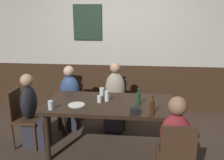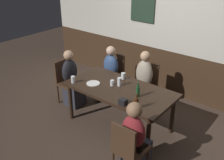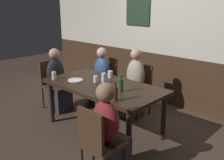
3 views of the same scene
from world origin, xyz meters
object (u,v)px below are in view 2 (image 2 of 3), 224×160
at_px(person_head_west, 72,83).
at_px(beer_bottle_brown, 136,103).
at_px(person_right_near, 135,143).
at_px(tumbler_water, 73,80).
at_px(highball_clear, 119,82).
at_px(beer_glass_half, 123,76).
at_px(chair_right_near, 128,148).
at_px(condiment_caddy, 123,102).
at_px(pint_glass_pale, 112,83).
at_px(dining_table, 120,92).
at_px(person_left_far, 109,76).
at_px(chair_mid_far, 147,83).
at_px(beer_bottle_green, 138,91).
at_px(person_mid_far, 142,86).
at_px(plate_white_large, 93,83).
at_px(chair_head_west, 66,79).
at_px(chair_left_far, 114,72).

distance_m(person_head_west, beer_bottle_brown, 1.81).
height_order(person_right_near, tumbler_water, person_right_near).
xyz_separation_m(highball_clear, tumbler_water, (-0.69, -0.41, -0.01)).
xyz_separation_m(beer_glass_half, highball_clear, (0.11, -0.25, 0.02)).
height_order(chair_right_near, condiment_caddy, chair_right_near).
xyz_separation_m(highball_clear, pint_glass_pale, (-0.10, -0.07, -0.02)).
distance_m(dining_table, beer_glass_half, 0.38).
bearing_deg(person_right_near, condiment_caddy, 143.54).
distance_m(person_left_far, tumbler_water, 1.11).
bearing_deg(tumbler_water, beer_bottle_brown, -0.63).
xyz_separation_m(chair_mid_far, beer_bottle_green, (0.39, -0.93, 0.34)).
bearing_deg(beer_glass_half, person_mid_far, 67.25).
bearing_deg(chair_mid_far, dining_table, -90.00).
bearing_deg(beer_glass_half, chair_mid_far, 73.42).
height_order(dining_table, chair_mid_far, chair_mid_far).
height_order(beer_glass_half, plate_white_large, beer_glass_half).
distance_m(chair_mid_far, beer_glass_half, 0.65).
relative_size(chair_head_west, tumbler_water, 7.32).
distance_m(chair_right_near, condiment_caddy, 0.73).
distance_m(chair_mid_far, plate_white_large, 1.16).
xyz_separation_m(chair_head_west, person_head_west, (0.16, 0.00, -0.02)).
relative_size(person_right_near, condiment_caddy, 10.16).
xyz_separation_m(person_right_near, beer_glass_half, (-0.97, 1.04, 0.32)).
bearing_deg(person_mid_far, person_head_west, -148.46).
xyz_separation_m(beer_glass_half, plate_white_large, (-0.29, -0.48, -0.04)).
height_order(person_mid_far, pint_glass_pale, person_mid_far).
bearing_deg(dining_table, chair_head_west, 180.00).
relative_size(chair_head_west, chair_right_near, 1.00).
bearing_deg(chair_left_far, plate_white_large, -71.19).
bearing_deg(person_left_far, person_right_near, -41.58).
relative_size(beer_glass_half, highball_clear, 0.76).
relative_size(chair_left_far, tumbler_water, 7.32).
xyz_separation_m(pint_glass_pale, beer_bottle_green, (0.55, -0.05, 0.05)).
xyz_separation_m(beer_glass_half, condiment_caddy, (0.52, -0.70, -0.00)).
relative_size(beer_glass_half, beer_bottle_green, 0.47).
height_order(pint_glass_pale, beer_bottle_brown, beer_bottle_brown).
bearing_deg(beer_glass_half, dining_table, -62.59).
bearing_deg(person_left_far, person_head_west, -116.92).
bearing_deg(beer_bottle_brown, chair_right_near, -65.70).
xyz_separation_m(dining_table, person_left_far, (-0.81, 0.71, -0.20)).
bearing_deg(condiment_caddy, highball_clear, 132.43).
height_order(beer_bottle_brown, condiment_caddy, beer_bottle_brown).
bearing_deg(chair_right_near, person_right_near, 90.00).
bearing_deg(pint_glass_pale, beer_bottle_brown, -25.72).
bearing_deg(tumbler_water, beer_glass_half, 48.49).
bearing_deg(plate_white_large, chair_mid_far, 66.34).
distance_m(chair_mid_far, condiment_caddy, 1.34).
bearing_deg(person_right_near, chair_left_far, 135.30).
bearing_deg(dining_table, person_mid_far, 90.00).
distance_m(beer_glass_half, condiment_caddy, 0.87).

